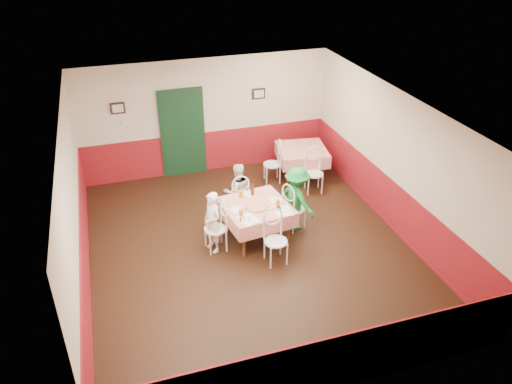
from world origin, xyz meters
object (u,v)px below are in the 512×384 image
object	(u,v)px
chair_near	(276,242)
diner_left	(212,222)
chair_left	(215,229)
beer_bottle	(252,190)
chair_right	(294,209)
chair_second_b	(314,174)
glass_c	(241,194)
diner_far	(238,191)
main_table	(256,222)
diner_right	(297,199)
glass_a	(241,213)
pizza	(257,207)
glass_b	(278,203)
wallet	(278,208)
chair_second_a	(272,164)
second_table	(302,163)
chair_far	(239,199)

from	to	relation	value
chair_near	diner_left	bearing A→B (deg)	142.06
chair_left	beer_bottle	bearing A→B (deg)	115.23
chair_right	chair_second_b	size ratio (longest dim) A/B	1.00
glass_c	beer_bottle	xyz separation A→B (m)	(0.24, 0.02, 0.05)
chair_left	diner_far	xyz separation A→B (m)	(0.72, 1.01, 0.16)
main_table	diner_right	world-z (taller)	diner_right
chair_left	glass_c	bearing A→B (deg)	122.28
chair_near	glass_a	world-z (taller)	glass_a
pizza	diner_right	bearing A→B (deg)	12.30
chair_second_b	glass_b	bearing A→B (deg)	-123.77
glass_b	chair_second_b	bearing A→B (deg)	47.10
chair_second_b	wallet	bearing A→B (deg)	-122.71
chair_left	chair_second_b	size ratio (longest dim) A/B	1.00
chair_second_a	diner_left	size ratio (longest dim) A/B	0.73
beer_bottle	wallet	xyz separation A→B (m)	(0.31, -0.64, -0.11)
chair_near	glass_c	distance (m)	1.31
main_table	chair_near	xyz separation A→B (m)	(0.11, -0.84, 0.08)
glass_a	diner_far	xyz separation A→B (m)	(0.26, 1.20, -0.22)
chair_left	beer_bottle	xyz separation A→B (m)	(0.89, 0.50, 0.43)
chair_left	beer_bottle	size ratio (longest dim) A/B	3.68
diner_far	chair_near	bearing A→B (deg)	91.95
beer_bottle	diner_right	size ratio (longest dim) A/B	0.18
main_table	glass_b	bearing A→B (deg)	-21.93
beer_bottle	wallet	distance (m)	0.72
main_table	chair_left	size ratio (longest dim) A/B	1.36
main_table	glass_a	bearing A→B (deg)	-141.65
beer_bottle	chair_near	bearing A→B (deg)	-86.97
second_table	chair_second_a	world-z (taller)	chair_second_a
main_table	chair_second_a	world-z (taller)	chair_second_a
glass_b	diner_right	world-z (taller)	diner_right
chair_left	chair_second_a	xyz separation A→B (m)	(1.92, 2.26, 0.00)
chair_right	diner_right	size ratio (longest dim) A/B	0.66
diner_right	glass_c	bearing A→B (deg)	55.38
chair_far	diner_right	distance (m)	1.26
diner_left	diner_far	distance (m)	1.27
chair_near	diner_left	size ratio (longest dim) A/B	0.73
chair_second_a	diner_right	xyz separation A→B (m)	(-0.19, -2.02, 0.23)
glass_a	glass_b	distance (m)	0.79
chair_right	chair_near	distance (m)	1.20
chair_right	chair_far	xyz separation A→B (m)	(-0.96, 0.73, 0.00)
chair_near	diner_far	bearing A→B (deg)	95.43
chair_right	glass_b	xyz separation A→B (m)	(-0.45, -0.27, 0.38)
chair_right	wallet	world-z (taller)	chair_right
chair_right	glass_a	bearing A→B (deg)	87.85
chair_second_a	wallet	world-z (taller)	chair_second_a
glass_b	main_table	bearing A→B (deg)	158.07
chair_far	main_table	bearing A→B (deg)	97.38
chair_left	chair_near	bearing A→B (deg)	48.47
chair_second_a	wallet	xyz separation A→B (m)	(-0.72, -2.39, 0.32)
diner_far	diner_left	bearing A→B (deg)	46.95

